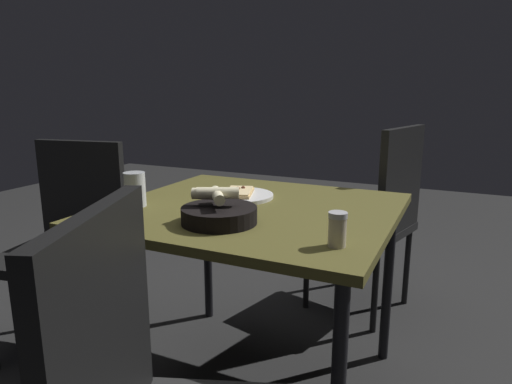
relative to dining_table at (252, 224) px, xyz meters
name	(u,v)px	position (x,y,z in m)	size (l,w,h in m)	color
ground	(253,382)	(0.00, 0.00, -0.65)	(8.00, 8.00, 0.00)	#242424
dining_table	(252,224)	(0.00, 0.00, 0.00)	(0.91, 0.98, 0.71)	#4D481F
pizza_plate	(239,195)	(-0.10, -0.11, 0.08)	(0.26, 0.26, 0.04)	white
bread_basket	(218,212)	(0.23, -0.01, 0.10)	(0.24, 0.24, 0.11)	black
beer_glass	(135,191)	(0.17, -0.38, 0.12)	(0.08, 0.08, 0.12)	silver
pepper_shaker	(337,231)	(0.28, 0.38, 0.11)	(0.05, 0.05, 0.09)	#BFB299
chair_far	(377,211)	(-0.80, 0.30, -0.11)	(0.54, 0.54, 0.95)	black
chair_spare	(68,233)	(0.07, -0.85, -0.13)	(0.51, 0.51, 0.90)	black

